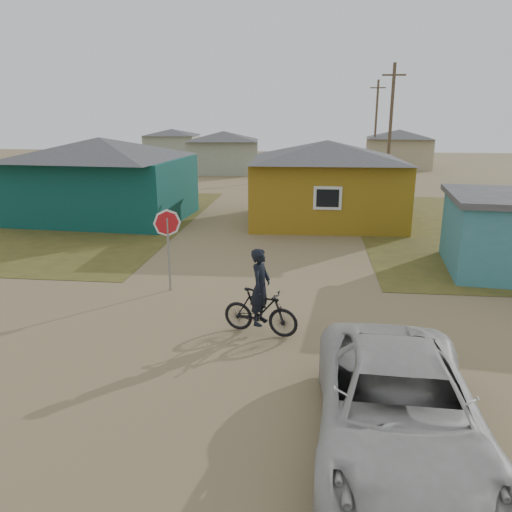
{
  "coord_description": "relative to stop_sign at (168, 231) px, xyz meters",
  "views": [
    {
      "loc": [
        1.8,
        -10.23,
        5.13
      ],
      "look_at": [
        0.33,
        3.0,
        1.3
      ],
      "focal_mm": 35.0,
      "sensor_mm": 36.0,
      "label": 1
    }
  ],
  "objects": [
    {
      "name": "ground",
      "position": [
        2.32,
        -3.52,
        -1.82
      ],
      "size": [
        120.0,
        120.0,
        0.0
      ],
      "primitive_type": "plane",
      "color": "olive"
    },
    {
      "name": "house_teal",
      "position": [
        -6.18,
        9.98,
        0.24
      ],
      "size": [
        8.93,
        7.08,
        4.0
      ],
      "color": "#0A3B36",
      "rests_on": "ground"
    },
    {
      "name": "house_yellow",
      "position": [
        4.82,
        10.48,
        0.19
      ],
      "size": [
        7.72,
        6.76,
        3.9
      ],
      "color": "olive",
      "rests_on": "ground"
    },
    {
      "name": "house_pale_west",
      "position": [
        -3.68,
        30.48,
        0.04
      ],
      "size": [
        7.04,
        6.15,
        3.6
      ],
      "color": "gray",
      "rests_on": "ground"
    },
    {
      "name": "house_beige_east",
      "position": [
        12.32,
        36.48,
        0.04
      ],
      "size": [
        6.95,
        6.05,
        3.6
      ],
      "color": "tan",
      "rests_on": "ground"
    },
    {
      "name": "house_pale_north",
      "position": [
        -11.68,
        42.48,
        -0.06
      ],
      "size": [
        6.28,
        5.81,
        3.4
      ],
      "color": "gray",
      "rests_on": "ground"
    },
    {
      "name": "utility_pole_near",
      "position": [
        8.82,
        18.48,
        2.32
      ],
      "size": [
        1.4,
        0.2,
        8.0
      ],
      "color": "brown",
      "rests_on": "ground"
    },
    {
      "name": "utility_pole_far",
      "position": [
        9.82,
        34.48,
        2.32
      ],
      "size": [
        1.4,
        0.2,
        8.0
      ],
      "color": "brown",
      "rests_on": "ground"
    },
    {
      "name": "stop_sign",
      "position": [
        0.0,
        0.0,
        0.0
      ],
      "size": [
        0.81,
        0.1,
        2.47
      ],
      "color": "gray",
      "rests_on": "ground"
    },
    {
      "name": "cyclist",
      "position": [
        3.0,
        -2.73,
        -1.05
      ],
      "size": [
        1.94,
        0.99,
        2.11
      ],
      "color": "black",
      "rests_on": "ground"
    },
    {
      "name": "vehicle",
      "position": [
        5.56,
        -6.81,
        -1.07
      ],
      "size": [
        2.66,
        5.47,
        1.5
      ],
      "primitive_type": "imported",
      "rotation": [
        0.0,
        0.0,
        -0.03
      ],
      "color": "#B4B4B0",
      "rests_on": "ground"
    }
  ]
}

